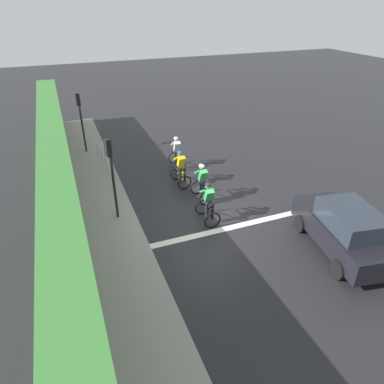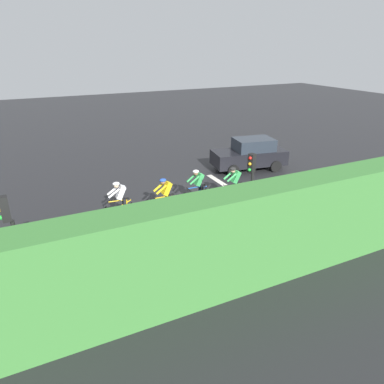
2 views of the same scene
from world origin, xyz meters
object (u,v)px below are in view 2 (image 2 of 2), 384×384
(traffic_light_near_crossing, at_px, (251,186))
(pedestrian_railing_kerbside, at_px, (125,250))
(cyclist_second, at_px, (166,198))
(traffic_light_far_junction, at_px, (13,238))
(cyclist_lead, at_px, (120,202))
(cyclist_fourth, at_px, (234,186))
(car_black, at_px, (250,154))
(cyclist_mid, at_px, (198,188))

(traffic_light_near_crossing, relative_size, pedestrian_railing_kerbside, 1.00)
(cyclist_second, height_order, traffic_light_far_junction, traffic_light_far_junction)
(cyclist_lead, distance_m, traffic_light_near_crossing, 5.39)
(cyclist_fourth, relative_size, traffic_light_far_junction, 0.50)
(traffic_light_far_junction, distance_m, pedestrian_railing_kerbside, 3.28)
(cyclist_lead, relative_size, pedestrian_railing_kerbside, 0.50)
(car_black, xyz_separation_m, traffic_light_far_junction, (-7.25, 12.08, 1.35))
(cyclist_lead, relative_size, cyclist_fourth, 1.00)
(cyclist_second, bearing_deg, cyclist_lead, 76.55)
(cyclist_lead, xyz_separation_m, pedestrian_railing_kerbside, (-3.56, 0.84, -0.01))
(cyclist_mid, height_order, traffic_light_near_crossing, traffic_light_near_crossing)
(cyclist_mid, relative_size, pedestrian_railing_kerbside, 0.50)
(cyclist_lead, xyz_separation_m, car_black, (3.10, -8.35, 0.08))
(traffic_light_near_crossing, xyz_separation_m, traffic_light_far_junction, (-0.37, 7.29, 0.00))
(car_black, distance_m, traffic_light_far_junction, 14.15)
(cyclist_fourth, distance_m, traffic_light_far_junction, 9.62)
(cyclist_fourth, bearing_deg, pedestrian_railing_kerbside, 117.56)
(cyclist_lead, distance_m, car_black, 8.91)
(car_black, height_order, pedestrian_railing_kerbside, car_black)
(cyclist_second, xyz_separation_m, traffic_light_near_crossing, (-3.35, -1.78, 1.43))
(car_black, height_order, traffic_light_far_junction, traffic_light_far_junction)
(cyclist_lead, distance_m, cyclist_second, 1.84)
(cyclist_lead, xyz_separation_m, traffic_light_near_crossing, (-3.77, -3.57, 1.43))
(pedestrian_railing_kerbside, bearing_deg, cyclist_fourth, -62.44)
(pedestrian_railing_kerbside, bearing_deg, cyclist_lead, -13.31)
(traffic_light_near_crossing, bearing_deg, cyclist_second, 28.02)
(cyclist_fourth, distance_m, pedestrian_railing_kerbside, 6.64)
(traffic_light_near_crossing, bearing_deg, cyclist_lead, 43.38)
(cyclist_second, xyz_separation_m, car_black, (3.53, -6.57, 0.08))
(traffic_light_far_junction, bearing_deg, car_black, -59.03)
(pedestrian_railing_kerbside, bearing_deg, traffic_light_far_junction, 101.60)
(cyclist_second, relative_size, pedestrian_railing_kerbside, 0.50)
(traffic_light_near_crossing, bearing_deg, pedestrian_railing_kerbside, 87.16)
(cyclist_fourth, bearing_deg, traffic_light_far_junction, 112.68)
(pedestrian_railing_kerbside, bearing_deg, cyclist_second, -40.01)
(cyclist_fourth, height_order, car_black, car_black)
(car_black, bearing_deg, cyclist_second, 118.24)
(cyclist_mid, distance_m, traffic_light_near_crossing, 3.99)
(cyclist_lead, height_order, traffic_light_far_junction, traffic_light_far_junction)
(cyclist_mid, bearing_deg, cyclist_second, 102.65)
(traffic_light_far_junction, bearing_deg, pedestrian_railing_kerbside, -78.40)
(cyclist_lead, relative_size, cyclist_second, 1.00)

